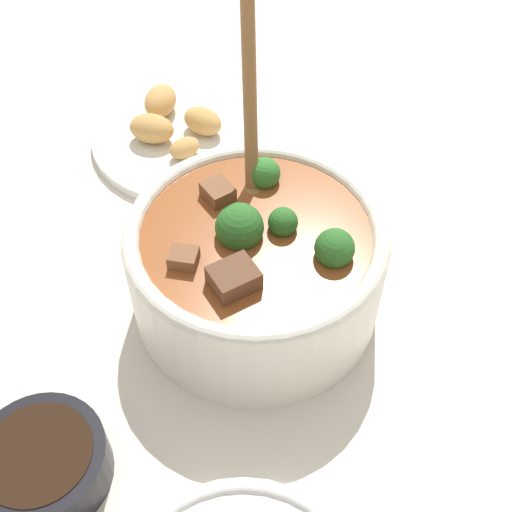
# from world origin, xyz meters

# --- Properties ---
(ground_plane) EXTENTS (4.00, 4.00, 0.00)m
(ground_plane) POSITION_xyz_m (0.00, 0.00, 0.00)
(ground_plane) COLOR silver
(stew_bowl) EXTENTS (0.26, 0.23, 0.30)m
(stew_bowl) POSITION_xyz_m (-0.00, 0.00, 0.06)
(stew_bowl) COLOR white
(stew_bowl) RESTS_ON ground_plane
(condiment_bowl) EXTENTS (0.10, 0.10, 0.04)m
(condiment_bowl) POSITION_xyz_m (0.13, -0.19, 0.02)
(condiment_bowl) COLOR black
(condiment_bowl) RESTS_ON ground_plane
(food_plate) EXTENTS (0.24, 0.24, 0.05)m
(food_plate) POSITION_xyz_m (-0.26, -0.03, 0.01)
(food_plate) COLOR white
(food_plate) RESTS_ON ground_plane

